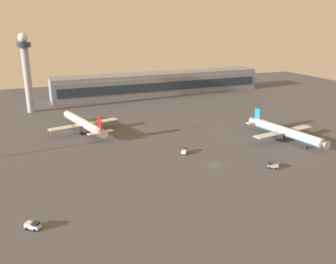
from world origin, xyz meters
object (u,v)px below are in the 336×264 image
Objects in this scene: maintenance_van at (273,165)px; control_tower at (26,68)px; baggage_tractor at (185,151)px; cargo_loader at (33,225)px; airplane_mid_apron at (84,124)px; airplane_near_gate at (285,132)px.

control_tower is at bearing 71.27° from maintenance_van.
cargo_loader is (-62.79, -37.19, 0.00)m from baggage_tractor.
control_tower is at bearing 159.15° from baggage_tractor.
control_tower is at bearing -143.56° from cargo_loader.
baggage_tractor is 36.83m from maintenance_van.
control_tower is 1.04× the size of airplane_mid_apron.
control_tower is 152.47m from airplane_near_gate.
baggage_tractor and cargo_loader have the same top height.
airplane_near_gate reaches higher than cargo_loader.
airplane_near_gate is 10.18× the size of maintenance_van.
airplane_near_gate is 51.13m from baggage_tractor.
airplane_mid_apron is at bearing -160.08° from cargo_loader.
airplane_mid_apron is 95.12m from maintenance_van.
baggage_tractor is at bearing -67.23° from airplane_mid_apron.
control_tower reaches higher than airplane_near_gate.
airplane_near_gate is (108.50, -104.68, -22.78)m from control_tower.
airplane_near_gate reaches higher than baggage_tractor.
airplane_mid_apron is (-85.23, 49.24, 0.11)m from airplane_near_gate.
maintenance_van is (87.46, 9.85, 0.00)m from cargo_loader.
control_tower reaches higher than airplane_mid_apron.
maintenance_van is at bearing -8.03° from baggage_tractor.
baggage_tractor and maintenance_van have the same top height.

